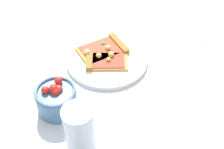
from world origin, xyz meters
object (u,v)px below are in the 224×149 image
Objects in this scene: salad_bowl at (56,99)px; pizza_slice_far at (105,49)px; plate at (107,59)px; soda_glass at (80,132)px; paper_napkin at (180,34)px; pizza_slice_near at (104,61)px.

pizza_slice_far is at bearing 145.71° from salad_bowl.
soda_glass reaches higher than plate.
soda_glass is 1.01× the size of paper_napkin.
pizza_slice_far is (-0.03, -0.00, 0.01)m from plate.
soda_glass reaches higher than salad_bowl.
pizza_slice_near is at bearing 138.80° from salad_bowl.
plate is 0.23m from salad_bowl.
pizza_slice_near is 0.29m from soda_glass.
paper_napkin is at bearing 106.15° from pizza_slice_far.
pizza_slice_near is 1.24× the size of salad_bowl.
paper_napkin is (-0.29, 0.41, -0.04)m from salad_bowl.
soda_glass reaches higher than pizza_slice_near.
pizza_slice_far is at bearing -73.85° from paper_napkin.
plate is at bearing 152.95° from pizza_slice_near.
plate is at bearing 7.28° from pizza_slice_far.
salad_bowl is (0.21, -0.14, 0.02)m from pizza_slice_far.
salad_bowl is at bearing -39.71° from plate.
pizza_slice_near is 0.30m from paper_napkin.
soda_glass is (0.30, -0.09, 0.06)m from plate.
pizza_slice_far is 1.61× the size of salad_bowl.
salad_bowl is (0.18, -0.15, 0.03)m from plate.
pizza_slice_near is at bearing -64.40° from paper_napkin.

